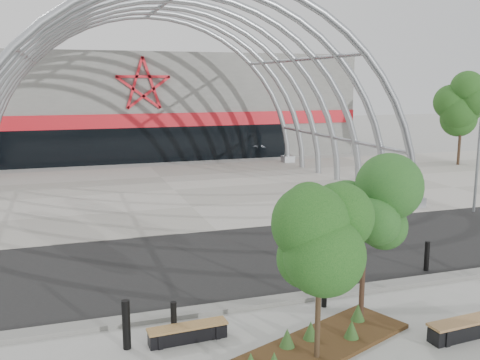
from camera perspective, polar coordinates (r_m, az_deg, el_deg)
name	(u,v)px	position (r m, az deg, el deg)	size (l,w,h in m)	color
ground	(285,297)	(15.16, 4.87, -12.37)	(140.00, 140.00, 0.00)	#9C9C96
road	(245,258)	(18.21, 0.50, -8.31)	(140.00, 7.00, 0.02)	black
forecourt	(174,190)	(29.45, -7.05, -1.08)	(60.00, 17.00, 0.04)	#9F9B90
kerb	(289,299)	(14.93, 5.26, -12.50)	(60.00, 0.50, 0.12)	slate
arena_building	(131,104)	(46.64, -11.56, 7.95)	(34.00, 15.24, 8.00)	slate
vault_canopy	(174,190)	(29.45, -7.05, -1.08)	(20.80, 15.80, 20.36)	#9BA0A5
planting_bed	(314,344)	(12.54, 7.93, -16.93)	(5.13, 3.25, 0.52)	#322510
signal_pole	(478,161)	(26.26, 24.02, 1.84)	(0.24, 0.64, 4.49)	gray
street_tree_0	(320,241)	(11.12, 8.52, -6.41)	(1.63, 1.63, 3.71)	#342816
street_tree_1	(365,216)	(13.06, 13.20, -3.79)	(1.60, 1.60, 3.79)	black
bench_0	(188,333)	(12.80, -5.59, -15.96)	(1.87, 0.50, 0.39)	black
bench_1	(468,328)	(13.95, 23.12, -14.35)	(2.13, 0.61, 0.44)	black
bollard_0	(126,325)	(12.51, -12.03, -14.86)	(0.18, 0.18, 1.14)	black
bollard_1	(174,320)	(12.86, -7.08, -14.61)	(0.14, 0.14, 0.88)	black
bollard_2	(324,290)	(14.54, 9.00, -11.54)	(0.15, 0.15, 0.91)	black
bollard_3	(346,262)	(16.41, 11.26, -8.63)	(0.18, 0.18, 1.12)	black
bollard_4	(427,256)	(17.87, 19.30, -7.70)	(0.15, 0.15, 0.97)	black
bg_tree_1	(462,105)	(40.72, 22.63, 7.39)	(2.70, 2.70, 5.91)	black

